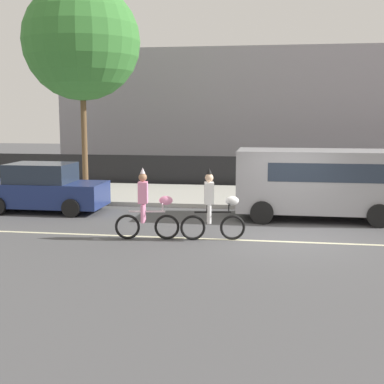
{
  "coord_description": "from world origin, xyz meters",
  "views": [
    {
      "loc": [
        -0.42,
        -14.29,
        3.35
      ],
      "look_at": [
        -2.83,
        1.2,
        1.0
      ],
      "focal_mm": 50.0,
      "sensor_mm": 36.0,
      "label": 1
    }
  ],
  "objects_px": {
    "parade_cyclist_zebra": "(213,209)",
    "parked_car_navy": "(44,189)",
    "parade_cyclist_pink": "(147,208)",
    "parked_van_grey": "(320,179)"
  },
  "relations": [
    {
      "from": "parade_cyclist_pink",
      "to": "parked_car_navy",
      "type": "height_order",
      "value": "parade_cyclist_pink"
    },
    {
      "from": "parade_cyclist_pink",
      "to": "parked_car_navy",
      "type": "bearing_deg",
      "value": 142.37
    },
    {
      "from": "parade_cyclist_pink",
      "to": "parked_car_navy",
      "type": "relative_size",
      "value": 0.47
    },
    {
      "from": "parade_cyclist_pink",
      "to": "parade_cyclist_zebra",
      "type": "relative_size",
      "value": 1.0
    },
    {
      "from": "parked_car_navy",
      "to": "parked_van_grey",
      "type": "bearing_deg",
      "value": 0.34
    },
    {
      "from": "parked_van_grey",
      "to": "parade_cyclist_pink",
      "type": "bearing_deg",
      "value": -143.61
    },
    {
      "from": "parade_cyclist_zebra",
      "to": "parked_car_navy",
      "type": "xyz_separation_m",
      "value": [
        -6.17,
        3.23,
        -0.06
      ]
    },
    {
      "from": "parade_cyclist_zebra",
      "to": "parked_car_navy",
      "type": "relative_size",
      "value": 0.47
    },
    {
      "from": "parade_cyclist_zebra",
      "to": "parked_car_navy",
      "type": "bearing_deg",
      "value": 152.32
    },
    {
      "from": "parade_cyclist_zebra",
      "to": "parked_car_navy",
      "type": "height_order",
      "value": "parade_cyclist_zebra"
    }
  ]
}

